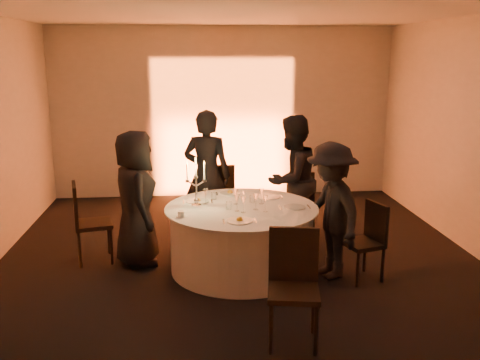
{
  "coord_description": "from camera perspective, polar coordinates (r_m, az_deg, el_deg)",
  "views": [
    {
      "loc": [
        -0.57,
        -5.99,
        2.52
      ],
      "look_at": [
        0.0,
        0.2,
        1.05
      ],
      "focal_mm": 40.0,
      "sensor_mm": 36.0,
      "label": 1
    }
  ],
  "objects": [
    {
      "name": "tumbler_b",
      "position": [
        6.59,
        -2.82,
        -1.7
      ],
      "size": [
        0.07,
        0.07,
        0.09
      ],
      "primitive_type": "cylinder",
      "color": "white",
      "rests_on": "banquet_table"
    },
    {
      "name": "plate_right",
      "position": [
        6.28,
        5.83,
        -2.89
      ],
      "size": [
        0.36,
        0.26,
        0.01
      ],
      "color": "white",
      "rests_on": "banquet_table"
    },
    {
      "name": "guest_left",
      "position": [
        6.55,
        -11.07,
        -1.95
      ],
      "size": [
        0.7,
        0.91,
        1.65
      ],
      "primitive_type": "imported",
      "rotation": [
        0.0,
        0.0,
        1.81
      ],
      "color": "black",
      "rests_on": "floor"
    },
    {
      "name": "guest_back_left",
      "position": [
        7.34,
        -3.53,
        0.52
      ],
      "size": [
        0.75,
        0.61,
        1.8
      ],
      "primitive_type": "imported",
      "rotation": [
        0.0,
        0.0,
        2.84
      ],
      "color": "black",
      "rests_on": "floor"
    },
    {
      "name": "banquet_table",
      "position": [
        6.39,
        0.17,
        -6.24
      ],
      "size": [
        1.8,
        1.8,
        0.77
      ],
      "color": "black",
      "rests_on": "floor"
    },
    {
      "name": "plate_back_right",
      "position": [
        6.69,
        3.01,
        -1.81
      ],
      "size": [
        0.35,
        0.3,
        0.01
      ],
      "color": "white",
      "rests_on": "banquet_table"
    },
    {
      "name": "guest_right",
      "position": [
        6.16,
        9.64,
        -3.24
      ],
      "size": [
        0.85,
        1.14,
        1.57
      ],
      "primitive_type": "imported",
      "rotation": [
        0.0,
        0.0,
        -1.29
      ],
      "color": "black",
      "rests_on": "floor"
    },
    {
      "name": "chair_back_left",
      "position": [
        7.73,
        -2.16,
        -1.36
      ],
      "size": [
        0.48,
        0.48,
        1.0
      ],
      "rotation": [
        0.0,
        0.0,
        3.04
      ],
      "color": "black",
      "rests_on": "floor"
    },
    {
      "name": "wine_glass_f",
      "position": [
        6.37,
        2.32,
        -1.37
      ],
      "size": [
        0.07,
        0.07,
        0.19
      ],
      "color": "white",
      "rests_on": "banquet_table"
    },
    {
      "name": "chair_right",
      "position": [
        6.26,
        13.5,
        -5.92
      ],
      "size": [
        0.49,
        0.49,
        0.89
      ],
      "rotation": [
        0.0,
        0.0,
        -1.26
      ],
      "color": "black",
      "rests_on": "floor"
    },
    {
      "name": "wall_back",
      "position": [
        9.56,
        -1.83,
        7.18
      ],
      "size": [
        7.0,
        0.0,
        7.0
      ],
      "primitive_type": "plane",
      "rotation": [
        1.57,
        0.0,
        0.0
      ],
      "color": "beige",
      "rests_on": "floor"
    },
    {
      "name": "plate_front",
      "position": [
        5.74,
        -0.04,
        -4.29
      ],
      "size": [
        0.36,
        0.28,
        0.08
      ],
      "color": "white",
      "rests_on": "banquet_table"
    },
    {
      "name": "ceiling",
      "position": [
        6.04,
        0.18,
        17.86
      ],
      "size": [
        7.0,
        7.0,
        0.0
      ],
      "primitive_type": "plane",
      "rotation": [
        3.14,
        0.0,
        0.0
      ],
      "color": "white",
      "rests_on": "wall_back"
    },
    {
      "name": "chair_back_right",
      "position": [
        7.81,
        6.31,
        -1.92
      ],
      "size": [
        0.52,
        0.52,
        0.86
      ],
      "rotation": [
        0.0,
        0.0,
        -2.57
      ],
      "color": "black",
      "rests_on": "floor"
    },
    {
      "name": "plate_back_left",
      "position": [
        6.85,
        -1.07,
        -1.34
      ],
      "size": [
        0.36,
        0.26,
        0.08
      ],
      "color": "white",
      "rests_on": "banquet_table"
    },
    {
      "name": "wall_front",
      "position": [
        2.75,
        7.19,
        -8.6
      ],
      "size": [
        7.0,
        0.0,
        7.0
      ],
      "primitive_type": "plane",
      "rotation": [
        -1.57,
        0.0,
        0.0
      ],
      "color": "beige",
      "rests_on": "floor"
    },
    {
      "name": "tumbler_c",
      "position": [
        6.18,
        -1.21,
        -2.72
      ],
      "size": [
        0.07,
        0.07,
        0.09
      ],
      "primitive_type": "cylinder",
      "color": "white",
      "rests_on": "banquet_table"
    },
    {
      "name": "wine_glass_g",
      "position": [
        6.06,
        2.71,
        -2.15
      ],
      "size": [
        0.07,
        0.07,
        0.19
      ],
      "color": "white",
      "rests_on": "banquet_table"
    },
    {
      "name": "wine_glass_d",
      "position": [
        6.07,
        -0.33,
        -2.09
      ],
      "size": [
        0.07,
        0.07,
        0.19
      ],
      "color": "white",
      "rests_on": "banquet_table"
    },
    {
      "name": "chair_left",
      "position": [
        6.81,
        -16.11,
        -3.92
      ],
      "size": [
        0.53,
        0.53,
        1.0
      ],
      "rotation": [
        0.0,
        0.0,
        1.8
      ],
      "color": "black",
      "rests_on": "floor"
    },
    {
      "name": "floor",
      "position": [
        6.52,
        0.16,
        -9.42
      ],
      "size": [
        7.0,
        7.0,
        0.0
      ],
      "primitive_type": "plane",
      "color": "black",
      "rests_on": "ground"
    },
    {
      "name": "guest_back_right",
      "position": [
        7.2,
        5.52,
        0.0
      ],
      "size": [
        1.07,
        1.05,
        1.74
      ],
      "primitive_type": "imported",
      "rotation": [
        0.0,
        0.0,
        -2.44
      ],
      "color": "black",
      "rests_on": "floor"
    },
    {
      "name": "tumbler_a",
      "position": [
        6.44,
        1.31,
        -2.05
      ],
      "size": [
        0.07,
        0.07,
        0.09
      ],
      "primitive_type": "cylinder",
      "color": "white",
      "rests_on": "banquet_table"
    },
    {
      "name": "wine_glass_c",
      "position": [
        6.36,
        -3.69,
        -1.42
      ],
      "size": [
        0.07,
        0.07,
        0.19
      ],
      "color": "white",
      "rests_on": "banquet_table"
    },
    {
      "name": "wine_glass_a",
      "position": [
        6.35,
        -0.45,
        -1.41
      ],
      "size": [
        0.07,
        0.07,
        0.19
      ],
      "color": "white",
      "rests_on": "banquet_table"
    },
    {
      "name": "wine_glass_e",
      "position": [
        6.02,
        0.37,
        -2.24
      ],
      "size": [
        0.07,
        0.07,
        0.19
      ],
      "color": "white",
      "rests_on": "banquet_table"
    },
    {
      "name": "wine_glass_b",
      "position": [
        6.13,
        1.7,
        -1.96
      ],
      "size": [
        0.07,
        0.07,
        0.19
      ],
      "color": "white",
      "rests_on": "banquet_table"
    },
    {
      "name": "plate_left",
      "position": [
        6.5,
        -4.53,
        -2.21
      ],
      "size": [
        0.36,
        0.27,
        0.08
      ],
      "color": "white",
      "rests_on": "banquet_table"
    },
    {
      "name": "candelabra",
      "position": [
        6.28,
        -4.7,
        -0.97
      ],
      "size": [
        0.25,
        0.12,
        0.59
      ],
      "color": "white",
      "rests_on": "banquet_table"
    },
    {
      "name": "chair_front",
      "position": [
        4.84,
        5.72,
        -10.46
      ],
      "size": [
        0.51,
        0.51,
        1.02
      ],
      "rotation": [
        0.0,
        0.0,
        -0.17
      ],
      "color": "black",
      "rests_on": "floor"
    },
    {
      "name": "uplighter_fixture",
      "position": [
        9.53,
        -1.66,
        -1.71
      ],
      "size": [
        0.25,
        0.12,
        0.1
      ],
      "primitive_type": "cube",
      "color": "black",
      "rests_on": "floor"
    },
    {
      "name": "coffee_cup",
      "position": [
        5.93,
        -6.3,
        -3.66
      ],
      "size": [
        0.11,
        0.11,
        0.07
      ],
      "color": "white",
      "rests_on": "banquet_table"
    }
  ]
}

